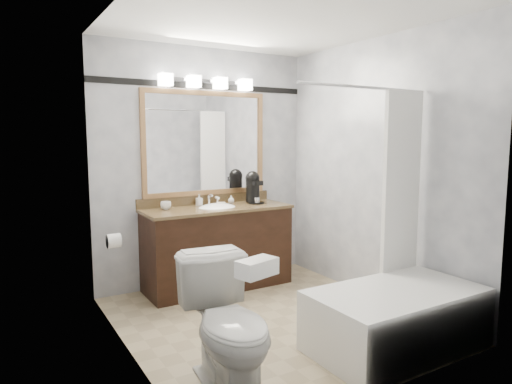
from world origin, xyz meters
TOP-DOWN VIEW (x-y plane):
  - room at (0.00, 0.00)m, footprint 2.42×2.62m
  - vanity at (0.00, 1.02)m, footprint 1.53×0.58m
  - mirror at (0.00, 1.28)m, footprint 1.40×0.04m
  - vanity_light_bar at (0.00, 1.23)m, footprint 1.02×0.14m
  - accent_stripe at (0.00, 1.29)m, footprint 2.40×0.01m
  - bathtub at (0.55, -0.90)m, footprint 1.30×0.75m
  - tp_roll at (-1.14, 0.66)m, footprint 0.11×0.12m
  - toilet at (-0.80, -0.78)m, footprint 0.53×0.85m
  - tissue_box at (-0.80, -1.12)m, footprint 0.25×0.18m
  - coffee_maker at (0.47, 1.08)m, footprint 0.18×0.23m
  - cup_left at (-0.51, 1.13)m, footprint 0.13×0.13m
  - soap_bottle_a at (-0.12, 1.20)m, footprint 0.06×0.06m
  - soap_bottle_b at (0.25, 1.18)m, footprint 0.09×0.09m
  - soap_bar at (0.10, 1.13)m, footprint 0.10×0.08m

SIDE VIEW (x-z plane):
  - bathtub at x=0.55m, z-range -0.70..1.26m
  - toilet at x=-0.80m, z-range 0.00..0.82m
  - vanity at x=0.00m, z-range -0.04..0.93m
  - tp_roll at x=-1.14m, z-range 0.64..0.76m
  - soap_bar at x=0.10m, z-range 0.85..0.88m
  - tissue_box at x=-0.80m, z-range 0.82..0.92m
  - cup_left at x=-0.51m, z-range 0.85..0.93m
  - soap_bottle_b at x=0.25m, z-range 0.85..0.94m
  - soap_bottle_a at x=-0.12m, z-range 0.85..0.97m
  - coffee_maker at x=0.47m, z-range 0.86..1.20m
  - room at x=0.00m, z-range -0.01..2.51m
  - mirror at x=0.00m, z-range 0.95..2.05m
  - accent_stripe at x=0.00m, z-range 2.07..2.13m
  - vanity_light_bar at x=0.00m, z-range 2.07..2.19m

